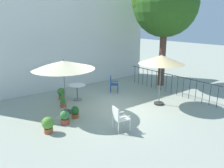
# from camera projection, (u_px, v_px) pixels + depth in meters

# --- Properties ---
(ground_plane) EXTENTS (60.00, 60.00, 0.00)m
(ground_plane) POSITION_uv_depth(u_px,v_px,m) (115.00, 108.00, 9.60)
(ground_plane) COLOR #A0A694
(villa_facade) EXTENTS (10.81, 0.30, 5.31)m
(villa_facade) POSITION_uv_depth(u_px,v_px,m) (68.00, 40.00, 12.13)
(villa_facade) COLOR silver
(villa_facade) RESTS_ON ground
(terrace_railing) EXTENTS (0.03, 5.64, 1.01)m
(terrace_railing) POSITION_uv_depth(u_px,v_px,m) (169.00, 80.00, 11.52)
(terrace_railing) COLOR black
(terrace_railing) RESTS_ON ground
(shade_tree) EXTENTS (3.72, 3.55, 6.35)m
(shade_tree) POSITION_uv_depth(u_px,v_px,m) (166.00, 4.00, 11.97)
(shade_tree) COLOR brown
(shade_tree) RESTS_ON ground
(patio_umbrella_0) EXTENTS (1.99, 1.99, 2.32)m
(patio_umbrella_0) POSITION_uv_depth(u_px,v_px,m) (161.00, 60.00, 9.51)
(patio_umbrella_0) COLOR #2D2D2D
(patio_umbrella_0) RESTS_ON ground
(patio_umbrella_1) EXTENTS (2.47, 2.47, 2.26)m
(patio_umbrella_1) POSITION_uv_depth(u_px,v_px,m) (63.00, 65.00, 8.55)
(patio_umbrella_1) COLOR #2D2D2D
(patio_umbrella_1) RESTS_ON ground
(cafe_table_0) EXTENTS (0.81, 0.81, 0.76)m
(cafe_table_0) POSITION_uv_depth(u_px,v_px,m) (77.00, 89.00, 10.48)
(cafe_table_0) COLOR white
(cafe_table_0) RESTS_ON ground
(patio_chair_0) EXTENTS (0.56, 0.55, 0.87)m
(patio_chair_0) POSITION_uv_depth(u_px,v_px,m) (119.00, 117.00, 7.53)
(patio_chair_0) COLOR white
(patio_chair_0) RESTS_ON ground
(patio_chair_1) EXTENTS (0.60, 0.60, 0.90)m
(patio_chair_1) POSITION_uv_depth(u_px,v_px,m) (113.00, 83.00, 11.64)
(patio_chair_1) COLOR #234596
(patio_chair_1) RESTS_ON ground
(potted_plant_0) EXTENTS (0.35, 0.33, 0.47)m
(potted_plant_0) POSITION_uv_depth(u_px,v_px,m) (75.00, 112.00, 8.59)
(potted_plant_0) COLOR #A2532C
(potted_plant_0) RESTS_ON ground
(potted_plant_1) EXTENTS (0.25, 0.25, 0.85)m
(potted_plant_1) POSITION_uv_depth(u_px,v_px,m) (63.00, 98.00, 9.63)
(potted_plant_1) COLOR #B55333
(potted_plant_1) RESTS_ON ground
(potted_plant_2) EXTENTS (0.35, 0.35, 0.53)m
(potted_plant_2) POSITION_uv_depth(u_px,v_px,m) (65.00, 117.00, 8.05)
(potted_plant_2) COLOR #AF4C3A
(potted_plant_2) RESTS_ON ground
(potted_plant_3) EXTENTS (0.39, 0.39, 0.58)m
(potted_plant_3) POSITION_uv_depth(u_px,v_px,m) (61.00, 93.00, 10.63)
(potted_plant_3) COLOR #AD5828
(potted_plant_3) RESTS_ON ground
(potted_plant_4) EXTENTS (0.42, 0.42, 0.57)m
(potted_plant_4) POSITION_uv_depth(u_px,v_px,m) (48.00, 124.00, 7.40)
(potted_plant_4) COLOR #A25532
(potted_plant_4) RESTS_ON ground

